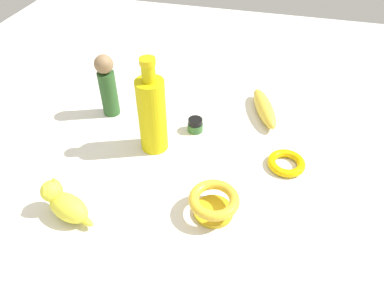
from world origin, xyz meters
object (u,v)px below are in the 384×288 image
(person_figure_adult, at_px, (107,85))
(cat_figurine, at_px, (65,203))
(bottle_tall, at_px, (152,113))
(nail_polish_jar, at_px, (195,125))
(banana, at_px, (264,108))
(bowl, at_px, (214,202))
(bangle, at_px, (286,163))

(person_figure_adult, height_order, cat_figurine, person_figure_adult)
(cat_figurine, height_order, bottle_tall, bottle_tall)
(nail_polish_jar, distance_m, bottle_tall, 0.15)
(banana, relative_size, bottle_tall, 0.74)
(bowl, height_order, bottle_tall, bottle_tall)
(nail_polish_jar, distance_m, cat_figurine, 0.40)
(cat_figurine, bearing_deg, banana, 51.74)
(person_figure_adult, relative_size, cat_figurine, 1.42)
(bottle_tall, bearing_deg, cat_figurine, -113.06)
(banana, bearing_deg, nail_polish_jar, 104.60)
(bottle_tall, bearing_deg, person_figure_adult, 147.00)
(person_figure_adult, xyz_separation_m, nail_polish_jar, (0.26, -0.02, -0.08))
(person_figure_adult, distance_m, banana, 0.45)
(bowl, xyz_separation_m, bottle_tall, (-0.19, 0.18, 0.07))
(person_figure_adult, bearing_deg, banana, 13.39)
(bowl, bearing_deg, person_figure_adult, 141.77)
(banana, bearing_deg, cat_figurine, 121.43)
(cat_figurine, bearing_deg, bangle, 30.95)
(bottle_tall, bearing_deg, banana, 39.13)
(cat_figurine, xyz_separation_m, bangle, (0.45, 0.27, -0.03))
(person_figure_adult, distance_m, bangle, 0.52)
(nail_polish_jar, distance_m, bangle, 0.26)
(nail_polish_jar, height_order, banana, banana)
(bottle_tall, bearing_deg, bowl, -42.26)
(nail_polish_jar, bearing_deg, cat_figurine, -119.39)
(banana, xyz_separation_m, bangle, (0.08, -0.20, -0.01))
(bangle, distance_m, bottle_tall, 0.35)
(cat_figurine, distance_m, bangle, 0.52)
(cat_figurine, bearing_deg, nail_polish_jar, 60.61)
(bangle, bearing_deg, banana, 110.57)
(bowl, distance_m, banana, 0.39)
(bowl, relative_size, bottle_tall, 0.43)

